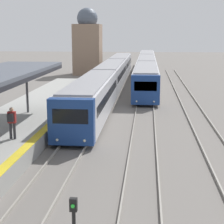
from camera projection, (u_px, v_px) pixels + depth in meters
name	position (u px, v px, depth m)	size (l,w,h in m)	color
person_on_platform	(12.00, 120.00, 19.15)	(0.40, 0.40, 1.66)	#2D2D33
train_near	(111.00, 75.00, 41.57)	(2.53, 44.32, 2.92)	navy
train_far	(147.00, 66.00, 52.77)	(2.46, 44.01, 2.88)	navy
distant_domed_building	(88.00, 43.00, 56.33)	(4.01, 4.01, 9.87)	#89705B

